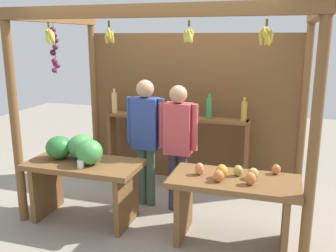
# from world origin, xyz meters

# --- Properties ---
(ground_plane) EXTENTS (12.00, 12.00, 0.00)m
(ground_plane) POSITION_xyz_m (0.00, 0.00, 0.00)
(ground_plane) COLOR gray
(ground_plane) RESTS_ON ground
(market_stall) EXTENTS (3.21, 1.93, 2.38)m
(market_stall) POSITION_xyz_m (-0.01, 0.42, 1.38)
(market_stall) COLOR brown
(market_stall) RESTS_ON ground
(fruit_counter_left) EXTENTS (1.30, 0.64, 0.99)m
(fruit_counter_left) POSITION_xyz_m (-0.90, -0.67, 0.66)
(fruit_counter_left) COLOR brown
(fruit_counter_left) RESTS_ON ground
(fruit_counter_right) EXTENTS (1.30, 0.64, 0.85)m
(fruit_counter_right) POSITION_xyz_m (0.85, -0.68, 0.53)
(fruit_counter_right) COLOR brown
(fruit_counter_right) RESTS_ON ground
(bottle_shelf_unit) EXTENTS (2.06, 0.22, 1.36)m
(bottle_shelf_unit) POSITION_xyz_m (-0.15, 0.68, 0.79)
(bottle_shelf_unit) COLOR brown
(bottle_shelf_unit) RESTS_ON ground
(vendor_man) EXTENTS (0.48, 0.22, 1.60)m
(vendor_man) POSITION_xyz_m (-0.31, -0.10, 0.96)
(vendor_man) COLOR #405743
(vendor_man) RESTS_ON ground
(vendor_woman) EXTENTS (0.48, 0.21, 1.55)m
(vendor_woman) POSITION_xyz_m (0.11, -0.13, 0.92)
(vendor_woman) COLOR #372F42
(vendor_woman) RESTS_ON ground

